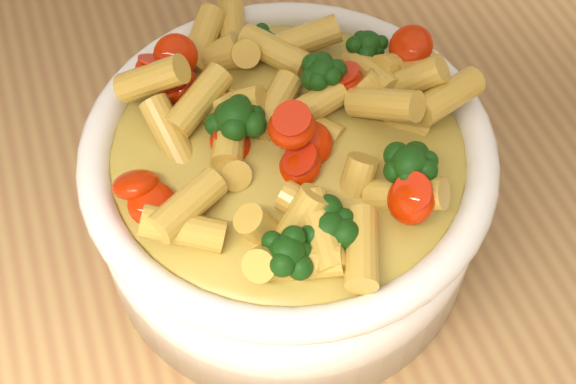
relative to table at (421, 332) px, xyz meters
name	(u,v)px	position (x,y,z in m)	size (l,w,h in m)	color
table	(421,332)	(0.00, 0.00, 0.00)	(1.20, 0.80, 0.90)	#A77E47
serving_bowl	(288,191)	(-0.08, 0.05, 0.15)	(0.22, 0.22, 0.10)	white
pasta_salad	(288,123)	(-0.08, 0.05, 0.21)	(0.18, 0.18, 0.04)	gold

